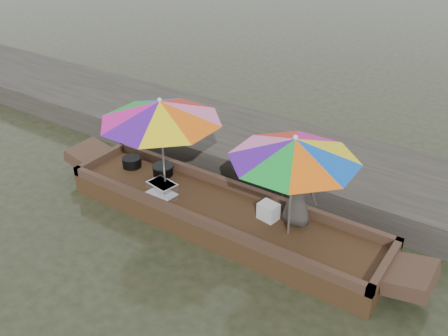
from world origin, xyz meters
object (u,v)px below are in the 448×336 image
Objects in this scene: vendor at (298,191)px; charcoal_grill at (163,170)px; tray_scallop at (162,195)px; boat_hull at (220,217)px; umbrella_stern at (292,187)px; tray_crayfish at (162,186)px; cooking_pot at (132,162)px; umbrella_bow at (162,144)px; supply_bag at (268,211)px.

charcoal_grill is at bearing -3.69° from vendor.
boat_hull is at bearing 16.41° from tray_scallop.
tray_crayfish is at bearing -178.25° from umbrella_stern.
cooking_pot is at bearing -2.05° from vendor.
tray_crayfish is 0.44m from charcoal_grill.
vendor is 0.58× the size of umbrella_bow.
boat_hull is 11.20× the size of tray_crayfish.
umbrella_bow is 2.28m from umbrella_stern.
cooking_pot is at bearing -171.71° from charcoal_grill.
tray_crayfish is 0.26× the size of umbrella_stern.
tray_scallop is (0.17, -0.21, -0.01)m from tray_crayfish.
tray_scallop is 2.23m from vendor.
umbrella_bow is (-0.16, 0.28, 0.74)m from tray_scallop.
tray_scallop is 0.81m from umbrella_bow.
tray_crayfish is 0.42× the size of vendor.
cooking_pot is 0.70× the size of tray_crayfish.
boat_hull is 1.13m from tray_crayfish.
boat_hull is 1.51m from umbrella_stern.
tray_crayfish is at bearing -176.40° from boat_hull.
tray_scallop is at bearing -172.51° from umbrella_stern.
supply_bag reaches higher than cooking_pot.
supply_bag reaches higher than charcoal_grill.
charcoal_grill reaches higher than tray_crayfish.
vendor is at bearing 14.96° from tray_scallop.
supply_bag is at bearing 13.84° from vendor.
vendor is (2.53, 0.01, 0.48)m from charcoal_grill.
charcoal_grill is 0.80m from umbrella_bow.
umbrella_stern is at bearing -6.14° from charcoal_grill.
cooking_pot is at bearing 164.50° from tray_crayfish.
boat_hull is 1.01m from tray_scallop.
vendor is at bearing 94.32° from umbrella_stern.
boat_hull is at bearing 0.00° from umbrella_bow.
tray_scallop is at bearing -163.59° from boat_hull.
boat_hull is 1.43m from charcoal_grill.
tray_scallop is 0.71m from charcoal_grill.
supply_bag is 0.60m from vendor.
vendor is (2.10, 0.56, 0.53)m from tray_scallop.
charcoal_grill is at bearing 173.86° from umbrella_stern.
charcoal_grill is 2.58m from vendor.
tray_scallop is at bearing -23.20° from cooking_pot.
boat_hull is 18.75× the size of supply_bag.
vendor is at bearing 1.80° from cooking_pot.
charcoal_grill is (-1.38, 0.27, 0.26)m from boat_hull.
cooking_pot is 0.64m from charcoal_grill.
vendor is (0.40, 0.13, 0.43)m from supply_bag.
cooking_pot is 2.78m from supply_bag.
charcoal_grill is at bearing 8.29° from cooking_pot.
boat_hull is at bearing 9.91° from vendor.
cooking_pot is at bearing 179.45° from supply_bag.
umbrella_stern is at bearing -3.26° from cooking_pot.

